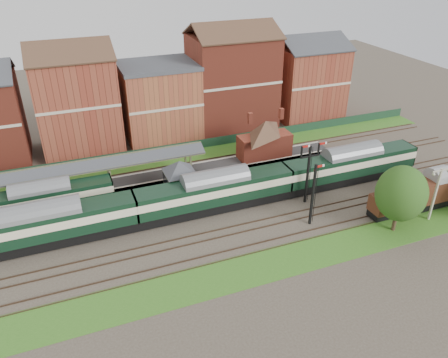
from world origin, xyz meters
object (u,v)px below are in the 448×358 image
object	(u,v)px
signal_box	(180,181)
platform_railcar	(42,199)
dmu_train	(215,191)
goods_van_a	(391,203)
semaphore_bracket	(308,170)

from	to	relation	value
signal_box	platform_railcar	distance (m)	16.84
dmu_train	platform_railcar	xyz separation A→B (m)	(-20.03, 6.50, -0.39)
dmu_train	platform_railcar	bearing A→B (deg)	162.02
dmu_train	goods_van_a	world-z (taller)	dmu_train
signal_box	dmu_train	distance (m)	4.83
dmu_train	goods_van_a	distance (m)	21.53
signal_box	dmu_train	world-z (taller)	signal_box
signal_box	dmu_train	bearing A→B (deg)	-42.59
semaphore_bracket	dmu_train	size ratio (longest dim) A/B	0.14
dmu_train	platform_railcar	world-z (taller)	dmu_train
platform_railcar	goods_van_a	bearing A→B (deg)	-21.39
semaphore_bracket	dmu_train	xyz separation A→B (m)	(-11.50, 2.50, -1.97)
dmu_train	goods_van_a	size ratio (longest dim) A/B	11.22
semaphore_bracket	goods_van_a	world-z (taller)	semaphore_bracket
goods_van_a	signal_box	bearing A→B (deg)	152.04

